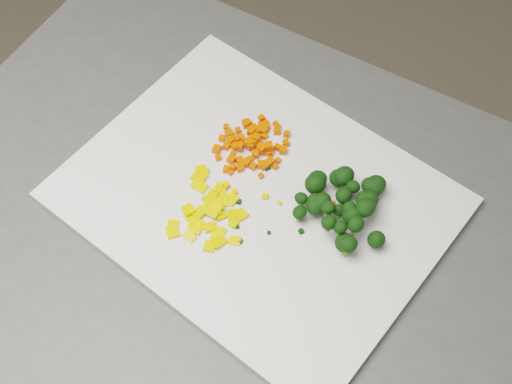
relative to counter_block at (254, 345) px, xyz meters
The scene contains 158 objects.
counter_block is the anchor object (origin of this frame).
cutting_board 0.46m from the counter_block, 114.02° to the left, with size 0.47×0.36×0.01m, color silver.
carrot_pile 0.49m from the counter_block, 119.66° to the left, with size 0.10×0.10×0.03m, color #E63F02, non-canonical shape.
pepper_pile 0.47m from the counter_block, 168.07° to the right, with size 0.12×0.12×0.02m, color #DEB40B, non-canonical shape.
broccoli_pile 0.50m from the counter_block, 26.30° to the left, with size 0.12×0.12×0.06m, color black, non-canonical shape.
carrot_cube_0 0.49m from the counter_block, 120.43° to the left, with size 0.01×0.01×0.01m, color #E63F02.
carrot_cube_1 0.49m from the counter_block, 123.01° to the left, with size 0.01×0.01×0.01m, color #E63F02.
carrot_cube_2 0.49m from the counter_block, 121.87° to the left, with size 0.01×0.01×0.01m, color #E63F02.
carrot_cube_3 0.49m from the counter_block, 114.69° to the left, with size 0.01×0.01×0.01m, color #E63F02.
carrot_cube_4 0.47m from the counter_block, 144.56° to the left, with size 0.01×0.01×0.01m, color #E63F02.
carrot_cube_5 0.49m from the counter_block, 117.17° to the left, with size 0.01×0.01×0.01m, color #E63F02.
carrot_cube_6 0.49m from the counter_block, 105.96° to the left, with size 0.01×0.01×0.01m, color #E63F02.
carrot_cube_7 0.48m from the counter_block, 117.64° to the left, with size 0.01×0.01×0.01m, color #E63F02.
carrot_cube_8 0.47m from the counter_block, 123.00° to the left, with size 0.01×0.01×0.01m, color #E63F02.
carrot_cube_9 0.49m from the counter_block, 132.87° to the left, with size 0.01×0.01×0.01m, color #E63F02.
carrot_cube_10 0.49m from the counter_block, 133.42° to the left, with size 0.01×0.01×0.01m, color #E63F02.
carrot_cube_11 0.48m from the counter_block, 137.16° to the left, with size 0.01×0.01×0.01m, color #E63F02.
carrot_cube_12 0.48m from the counter_block, 130.69° to the left, with size 0.01×0.01×0.01m, color #E63F02.
carrot_cube_13 0.48m from the counter_block, 120.39° to the left, with size 0.01×0.01×0.01m, color #E63F02.
carrot_cube_14 0.47m from the counter_block, 111.88° to the left, with size 0.01×0.01×0.01m, color #E63F02.
carrot_cube_15 0.49m from the counter_block, 120.18° to the left, with size 0.01×0.01×0.01m, color #E63F02.
carrot_cube_16 0.48m from the counter_block, 145.79° to the left, with size 0.01×0.01×0.01m, color #E63F02.
carrot_cube_17 0.49m from the counter_block, 113.31° to the left, with size 0.01×0.01×0.01m, color #E63F02.
carrot_cube_18 0.48m from the counter_block, 131.76° to the left, with size 0.01×0.01×0.01m, color #E63F02.
carrot_cube_19 0.48m from the counter_block, 137.25° to the left, with size 0.01×0.01×0.01m, color #E63F02.
carrot_cube_20 0.49m from the counter_block, 113.26° to the left, with size 0.01×0.01×0.01m, color #E63F02.
carrot_cube_21 0.48m from the counter_block, 111.48° to the left, with size 0.01×0.01×0.01m, color #E63F02.
carrot_cube_22 0.48m from the counter_block, 98.44° to the left, with size 0.01×0.01×0.01m, color #E63F02.
carrot_cube_23 0.47m from the counter_block, 110.34° to the left, with size 0.01×0.01×0.01m, color #E63F02.
carrot_cube_24 0.49m from the counter_block, 120.65° to the left, with size 0.01×0.01×0.01m, color #E63F02.
carrot_cube_25 0.48m from the counter_block, 137.74° to the left, with size 0.01×0.01×0.01m, color #E63F02.
carrot_cube_26 0.48m from the counter_block, 105.13° to the left, with size 0.01×0.01×0.01m, color #E63F02.
carrot_cube_27 0.48m from the counter_block, 98.08° to the left, with size 0.01×0.01×0.01m, color #E63F02.
carrot_cube_28 0.48m from the counter_block, 134.22° to the left, with size 0.01×0.01×0.01m, color #E63F02.
carrot_cube_29 0.49m from the counter_block, 129.28° to the left, with size 0.01×0.01×0.01m, color #E63F02.
carrot_cube_30 0.49m from the counter_block, 112.83° to the left, with size 0.01×0.01×0.01m, color #E63F02.
carrot_cube_31 0.47m from the counter_block, 142.56° to the left, with size 0.01×0.01×0.01m, color #E63F02.
carrot_cube_32 0.48m from the counter_block, 106.35° to the left, with size 0.01×0.01×0.01m, color #E63F02.
carrot_cube_33 0.49m from the counter_block, 106.19° to the left, with size 0.01×0.01×0.01m, color #E63F02.
carrot_cube_34 0.48m from the counter_block, 132.62° to the left, with size 0.01×0.01×0.01m, color #E63F02.
carrot_cube_35 0.48m from the counter_block, 126.49° to the left, with size 0.01×0.01×0.01m, color #E63F02.
carrot_cube_36 0.48m from the counter_block, 115.18° to the left, with size 0.01×0.01×0.01m, color #E63F02.
carrot_cube_37 0.49m from the counter_block, 112.26° to the left, with size 0.01×0.01×0.01m, color #E63F02.
carrot_cube_38 0.48m from the counter_block, 122.27° to the left, with size 0.01×0.01×0.01m, color #E63F02.
carrot_cube_39 0.49m from the counter_block, 118.52° to the left, with size 0.01×0.01×0.01m, color #E63F02.
carrot_cube_40 0.48m from the counter_block, 121.76° to the left, with size 0.01×0.01×0.01m, color #E63F02.
carrot_cube_41 0.49m from the counter_block, 99.89° to the left, with size 0.01×0.01×0.01m, color #E63F02.
carrot_cube_42 0.49m from the counter_block, 120.19° to the left, with size 0.01×0.01×0.01m, color #E63F02.
carrot_cube_43 0.48m from the counter_block, 117.45° to the left, with size 0.01×0.01×0.01m, color #E63F02.
carrot_cube_44 0.47m from the counter_block, 138.32° to the left, with size 0.01×0.01×0.01m, color #E63F02.
carrot_cube_45 0.49m from the counter_block, 120.90° to the left, with size 0.01×0.01×0.01m, color #E63F02.
carrot_cube_46 0.47m from the counter_block, 132.39° to the left, with size 0.01×0.01×0.01m, color #E63F02.
carrot_cube_47 0.48m from the counter_block, 98.76° to the left, with size 0.01×0.01×0.01m, color #E63F02.
carrot_cube_48 0.48m from the counter_block, 108.07° to the left, with size 0.01×0.01×0.01m, color #E63F02.
carrot_cube_49 0.48m from the counter_block, 111.94° to the left, with size 0.01×0.01×0.01m, color #E63F02.
carrot_cube_50 0.49m from the counter_block, 112.28° to the left, with size 0.01×0.01×0.01m, color #E63F02.
carrot_cube_51 0.49m from the counter_block, 122.70° to the left, with size 0.01×0.01×0.01m, color #E63F02.
carrot_cube_52 0.47m from the counter_block, 129.28° to the left, with size 0.01×0.01×0.01m, color #E63F02.
carrot_cube_53 0.47m from the counter_block, 108.86° to the left, with size 0.01×0.01×0.01m, color #E63F02.
carrot_cube_54 0.49m from the counter_block, 128.78° to the left, with size 0.01×0.01×0.01m, color #E63F02.
carrot_cube_55 0.47m from the counter_block, 98.67° to the left, with size 0.01×0.01×0.01m, color #E63F02.
carrot_cube_56 0.49m from the counter_block, 118.54° to the left, with size 0.01×0.01×0.01m, color #E63F02.
carrot_cube_57 0.49m from the counter_block, 116.41° to the left, with size 0.01×0.01×0.01m, color #E63F02.
carrot_cube_58 0.49m from the counter_block, 107.27° to the left, with size 0.01×0.01×0.01m, color #E63F02.
carrot_cube_59 0.48m from the counter_block, 104.74° to the left, with size 0.01×0.01×0.01m, color #E63F02.
carrot_cube_60 0.49m from the counter_block, 107.79° to the left, with size 0.01×0.01×0.01m, color #E63F02.
carrot_cube_61 0.49m from the counter_block, 112.80° to the left, with size 0.01×0.01×0.01m, color #E63F02.
carrot_cube_62 0.48m from the counter_block, 115.16° to the left, with size 0.01×0.01×0.01m, color #E63F02.
carrot_cube_63 0.48m from the counter_block, 143.80° to the left, with size 0.01×0.01×0.01m, color #E63F02.
carrot_cube_64 0.48m from the counter_block, 128.92° to the left, with size 0.01×0.01×0.01m, color #E63F02.
carrot_cube_65 0.49m from the counter_block, 120.40° to the left, with size 0.01×0.01×0.01m, color #E63F02.
carrot_cube_66 0.49m from the counter_block, 118.70° to the left, with size 0.01×0.01×0.01m, color #E63F02.
carrot_cube_67 0.48m from the counter_block, 121.02° to the left, with size 0.01×0.01×0.01m, color #E63F02.
carrot_cube_68 0.48m from the counter_block, 102.66° to the left, with size 0.01×0.01×0.01m, color #E63F02.
carrot_cube_69 0.49m from the counter_block, 127.68° to the left, with size 0.01×0.01×0.01m, color #E63F02.
carrot_cube_70 0.48m from the counter_block, 133.96° to the left, with size 0.01×0.01×0.01m, color #E63F02.
carrot_cube_71 0.49m from the counter_block, 114.88° to the left, with size 0.01×0.01×0.01m, color #E63F02.
carrot_cube_72 0.48m from the counter_block, 128.43° to the left, with size 0.01×0.01×0.01m, color #E63F02.
carrot_cube_73 0.47m from the counter_block, 119.32° to the left, with size 0.01×0.01×0.01m, color #E63F02.
carrot_cube_74 0.49m from the counter_block, 105.61° to the left, with size 0.01×0.01×0.01m, color #E63F02.
carrot_cube_75 0.47m from the counter_block, 125.24° to the left, with size 0.01×0.01×0.01m, color #E63F02.
pepper_chunk_0 0.47m from the counter_block, 167.73° to the left, with size 0.01×0.02×0.01m, color #DEB40B.
pepper_chunk_1 0.47m from the counter_block, behind, with size 0.02×0.02×0.00m, color #DEB40B.
pepper_chunk_2 0.47m from the counter_block, 157.59° to the right, with size 0.01×0.02×0.00m, color #DEB40B.
pepper_chunk_3 0.47m from the counter_block, 160.53° to the right, with size 0.01×0.02×0.00m, color #DEB40B.
pepper_chunk_4 0.47m from the counter_block, 114.12° to the right, with size 0.02×0.01×0.00m, color #DEB40B.
pepper_chunk_5 0.47m from the counter_block, 143.65° to the right, with size 0.02×0.02×0.00m, color #DEB40B.
pepper_chunk_6 0.47m from the counter_block, behind, with size 0.02×0.01×0.00m, color #DEB40B.
pepper_chunk_7 0.47m from the counter_block, behind, with size 0.02×0.02×0.00m, color #DEB40B.
pepper_chunk_8 0.47m from the counter_block, 98.91° to the right, with size 0.02×0.01×0.00m, color #DEB40B.
pepper_chunk_9 0.48m from the counter_block, 145.38° to the right, with size 0.02×0.01×0.00m, color #DEB40B.
pepper_chunk_10 0.47m from the counter_block, 167.61° to the right, with size 0.02×0.01×0.00m, color #DEB40B.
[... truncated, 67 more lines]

